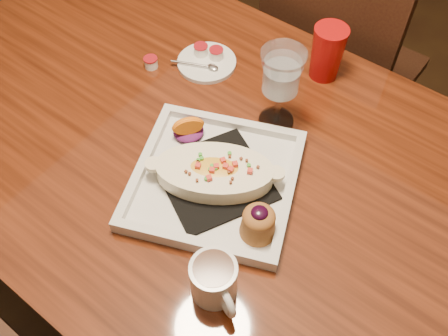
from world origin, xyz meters
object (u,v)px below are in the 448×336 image
Objects in this scene: coffee_mug at (214,279)px; saucer at (206,60)px; chair_far at (333,69)px; red_tumbler at (327,53)px; plate at (218,179)px; goblet at (281,77)px; table at (204,172)px.

coffee_mug is 0.58m from saucer.
chair_far is 0.52m from saucer.
red_tumbler reaches higher than coffee_mug.
plate is 3.14× the size of red_tumbler.
goblet is at bearing 69.19° from plate.
coffee_mug reaches higher than table.
goblet is (-0.01, 0.21, 0.11)m from plate.
table is at bearing 90.00° from chair_far.
coffee_mug is at bearing -49.74° from saucer.
chair_far is at bearing 107.36° from red_tumbler.
red_tumbler is (0.09, -0.29, 0.31)m from chair_far.
chair_far is 0.94m from coffee_mug.
plate is 0.22m from coffee_mug.
coffee_mug is at bearing 104.30° from chair_far.
plate is at bearing -34.81° from table.
red_tumbler reaches higher than plate.
coffee_mug is at bearing -70.77° from goblet.
plate is 0.24m from goblet.
chair_far reaches higher than coffee_mug.
red_tumbler is (-0.13, 0.58, 0.02)m from coffee_mug.
coffee_mug is at bearing -77.26° from red_tumbler.
table is 0.17m from plate.
goblet is at bearing -12.54° from saucer.
red_tumbler is at bearing 107.36° from chair_far.
chair_far reaches higher than plate.
table is at bearing -53.13° from saucer.
coffee_mug is 0.84× the size of red_tumbler.
goblet reaches higher than table.
plate is 3.75× the size of coffee_mug.
chair_far is (-0.00, 0.63, -0.15)m from table.
plate is 0.41m from red_tumbler.
plate is 2.14× the size of goblet.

